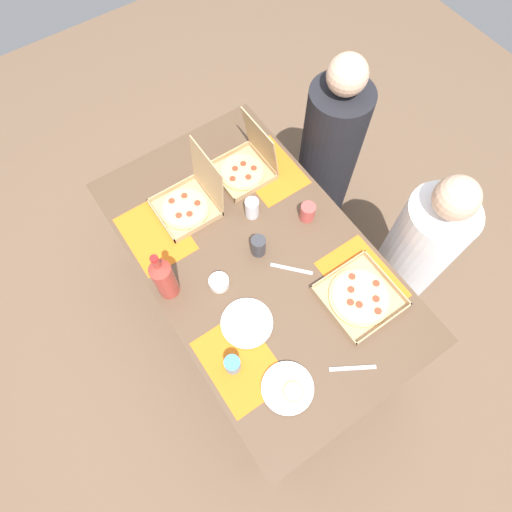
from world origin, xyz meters
The scene contains 21 objects.
ground_plane centered at (0.00, 0.00, 0.00)m, with size 6.00×6.00×0.00m, color brown.
dining_table centered at (0.00, 0.00, 0.64)m, with size 1.58×0.94×0.74m.
placemat_near_left centered at (-0.36, -0.32, 0.74)m, with size 0.36×0.26×0.00m, color orange.
placemat_near_right centered at (0.36, -0.32, 0.74)m, with size 0.36×0.26×0.00m, color orange.
placemat_far_left centered at (-0.36, 0.32, 0.74)m, with size 0.36×0.26×0.00m, color orange.
placemat_far_right centered at (0.36, 0.32, 0.74)m, with size 0.36×0.26×0.00m, color orange.
pizza_box_center centered at (0.42, 0.25, 0.75)m, with size 0.30×0.30×0.04m.
pizza_box_corner_left centered at (-0.41, 0.22, 0.79)m, with size 0.26×0.26×0.29m.
pizza_box_edge_far centered at (-0.39, -0.11, 0.79)m, with size 0.26×0.28×0.30m.
plate_near_left centered at (0.24, -0.21, 0.75)m, with size 0.22×0.22×0.02m.
plate_far_left centered at (0.55, -0.22, 0.75)m, with size 0.21×0.21×0.03m.
soda_bottle centered at (-0.08, -0.40, 0.87)m, with size 0.09×0.09×0.32m.
cup_spare centered at (-0.01, 0.02, 0.79)m, with size 0.07×0.07×0.11m, color #333338.
cup_red centered at (-0.03, 0.31, 0.78)m, with size 0.07×0.07×0.09m, color #BF4742.
cup_clear_right centered at (0.36, -0.35, 0.78)m, with size 0.06×0.06×0.09m, color teal.
cup_clear_left centered at (-0.19, 0.11, 0.79)m, with size 0.06×0.06×0.11m, color silver.
condiment_bowl centered at (0.02, -0.21, 0.76)m, with size 0.09×0.09×0.04m, color white.
fork_by_far_left centered at (0.14, 0.09, 0.74)m, with size 0.19×0.02×0.01m, color #B7B7BC.
fork_by_far_right centered at (0.63, 0.04, 0.74)m, with size 0.19×0.02×0.01m, color #B7B7BC.
diner_left_seat centered at (-0.36, 0.73, 0.55)m, with size 0.32×0.32×1.21m.
diner_right_seat centered at (0.36, 0.73, 0.50)m, with size 0.32×0.32×1.13m.
Camera 1 is at (0.68, -0.47, 2.48)m, focal length 30.00 mm.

